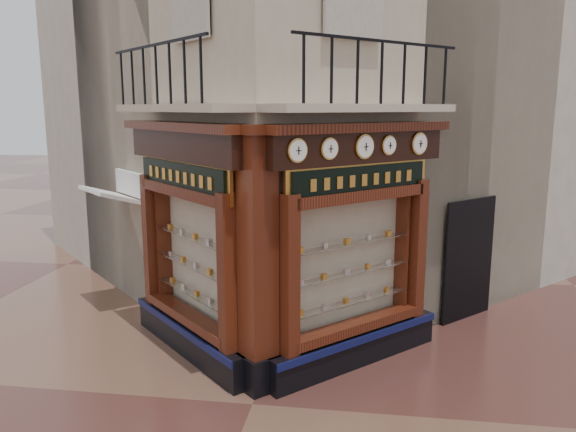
% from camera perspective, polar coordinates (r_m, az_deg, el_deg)
% --- Properties ---
extents(ground, '(80.00, 80.00, 0.00)m').
position_cam_1_polar(ground, '(8.55, -3.63, -18.55)').
color(ground, '#462520').
rests_on(ground, ground).
extents(main_building, '(11.31, 11.31, 12.00)m').
position_cam_1_polar(main_building, '(13.64, 1.61, 18.50)').
color(main_building, '#C0AE96').
rests_on(main_building, ground).
extents(neighbour_left, '(11.31, 11.31, 11.00)m').
position_cam_1_polar(neighbour_left, '(16.46, -6.27, 15.38)').
color(neighbour_left, beige).
rests_on(neighbour_left, ground).
extents(neighbour_right, '(11.31, 11.31, 11.00)m').
position_cam_1_polar(neighbour_right, '(15.99, 11.85, 15.36)').
color(neighbour_right, beige).
rests_on(neighbour_right, ground).
extents(shopfront_left, '(2.86, 2.86, 3.98)m').
position_cam_1_polar(shopfront_left, '(9.59, -10.11, -2.66)').
color(shopfront_left, black).
rests_on(shopfront_left, ground).
extents(shopfront_right, '(2.86, 2.86, 3.98)m').
position_cam_1_polar(shopfront_right, '(9.12, 6.95, -3.27)').
color(shopfront_right, black).
rests_on(shopfront_right, ground).
extents(corner_pilaster, '(0.85, 0.85, 3.98)m').
position_cam_1_polar(corner_pilaster, '(8.25, -3.09, -4.96)').
color(corner_pilaster, black).
rests_on(corner_pilaster, ground).
extents(balcony, '(5.94, 2.97, 1.03)m').
position_cam_1_polar(balcony, '(8.90, -1.98, 11.02)').
color(balcony, '#C0AE96').
rests_on(balcony, ground).
extents(clock_a, '(0.28, 0.28, 0.34)m').
position_cam_1_polar(clock_a, '(7.84, 0.94, 6.67)').
color(clock_a, '#BE8D3F').
rests_on(clock_a, ground).
extents(clock_b, '(0.27, 0.27, 0.33)m').
position_cam_1_polar(clock_b, '(8.21, 4.22, 6.83)').
color(clock_b, '#BE8D3F').
rests_on(clock_b, ground).
extents(clock_c, '(0.30, 0.30, 0.38)m').
position_cam_1_polar(clock_c, '(8.69, 7.77, 6.99)').
color(clock_c, '#BE8D3F').
rests_on(clock_c, ground).
extents(clock_d, '(0.26, 0.26, 0.31)m').
position_cam_1_polar(clock_d, '(9.07, 10.19, 7.08)').
color(clock_d, '#BE8D3F').
rests_on(clock_d, ground).
extents(clock_e, '(0.30, 0.30, 0.37)m').
position_cam_1_polar(clock_e, '(9.61, 13.18, 7.17)').
color(clock_e, '#BE8D3F').
rests_on(clock_e, ground).
extents(awning, '(1.58, 1.58, 0.32)m').
position_cam_1_polar(awning, '(12.73, -17.09, -8.85)').
color(awning, silver).
rests_on(awning, ground).
extents(signboard_left, '(2.24, 2.24, 0.60)m').
position_cam_1_polar(signboard_left, '(9.36, -10.76, 3.98)').
color(signboard_left, gold).
rests_on(signboard_left, ground).
extents(signboard_right, '(2.14, 2.14, 0.57)m').
position_cam_1_polar(signboard_right, '(8.86, 7.47, 3.69)').
color(signboard_right, gold).
rests_on(signboard_right, ground).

